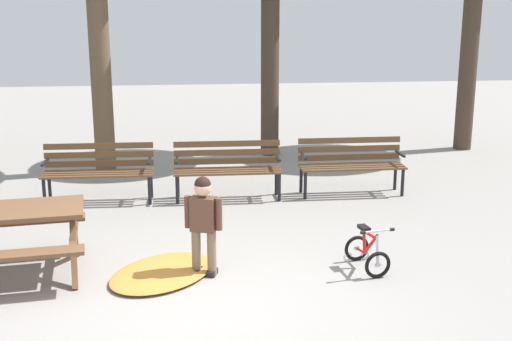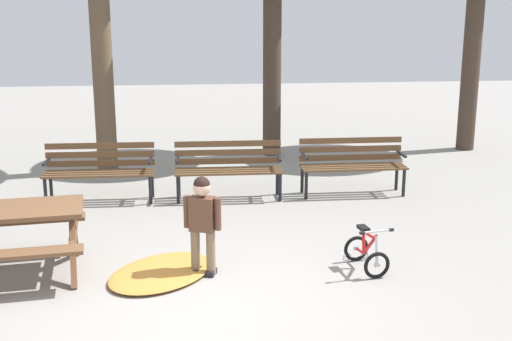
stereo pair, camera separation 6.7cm
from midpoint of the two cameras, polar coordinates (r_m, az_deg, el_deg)
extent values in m
plane|color=gray|center=(6.67, -4.90, -11.43)|extent=(36.00, 36.00, 0.00)
cube|color=brown|center=(8.15, -20.47, -4.09)|extent=(1.82, 0.46, 0.04)
cube|color=brown|center=(7.35, -15.08, -6.40)|extent=(0.13, 0.57, 0.76)
cube|color=brown|center=(7.82, -14.98, -5.13)|extent=(0.13, 0.57, 0.76)
cube|color=brown|center=(7.56, -15.06, -5.30)|extent=(0.22, 1.10, 0.04)
cube|color=brown|center=(10.22, -12.90, 0.01)|extent=(1.60, 0.11, 0.03)
cube|color=brown|center=(10.10, -12.99, -0.15)|extent=(1.60, 0.11, 0.03)
cube|color=brown|center=(9.99, -13.09, -0.33)|extent=(1.60, 0.11, 0.03)
cube|color=brown|center=(9.87, -13.19, -0.50)|extent=(1.60, 0.11, 0.03)
cube|color=brown|center=(10.23, -12.90, 0.61)|extent=(1.60, 0.08, 0.09)
cube|color=brown|center=(10.20, -12.94, 1.34)|extent=(1.60, 0.08, 0.09)
cube|color=brown|center=(10.17, -12.98, 2.07)|extent=(1.60, 0.08, 0.09)
cylinder|color=black|center=(9.86, -8.79, -1.63)|extent=(0.05, 0.05, 0.44)
cylinder|color=black|center=(10.21, -8.65, -1.08)|extent=(0.05, 0.05, 0.44)
cube|color=black|center=(9.93, -8.80, 0.88)|extent=(0.05, 0.40, 0.03)
cylinder|color=black|center=(10.09, -17.32, -1.75)|extent=(0.05, 0.05, 0.44)
cylinder|color=black|center=(10.43, -16.89, -1.21)|extent=(0.05, 0.05, 0.44)
cube|color=black|center=(10.16, -17.26, 0.69)|extent=(0.05, 0.40, 0.03)
cube|color=brown|center=(10.10, -2.19, 0.21)|extent=(1.60, 0.10, 0.03)
cube|color=brown|center=(9.99, -2.16, 0.05)|extent=(1.60, 0.10, 0.03)
cube|color=brown|center=(9.87, -2.12, -0.12)|extent=(1.60, 0.10, 0.03)
cube|color=brown|center=(9.76, -2.09, -0.30)|extent=(1.60, 0.10, 0.03)
cube|color=brown|center=(10.12, -2.20, 0.81)|extent=(1.60, 0.07, 0.09)
cube|color=brown|center=(10.09, -2.21, 1.55)|extent=(1.60, 0.07, 0.09)
cube|color=brown|center=(10.06, -2.22, 2.29)|extent=(1.60, 0.07, 0.09)
cylinder|color=black|center=(9.89, 2.26, -1.41)|extent=(0.05, 0.05, 0.44)
cylinder|color=black|center=(10.24, 2.01, -0.87)|extent=(0.05, 0.05, 0.44)
cube|color=black|center=(9.97, 2.16, 1.08)|extent=(0.05, 0.40, 0.03)
cylinder|color=black|center=(9.83, -6.46, -1.60)|extent=(0.05, 0.05, 0.44)
cylinder|color=black|center=(10.17, -6.41, -1.05)|extent=(0.05, 0.05, 0.44)
cube|color=black|center=(9.90, -6.49, 0.91)|extent=(0.05, 0.40, 0.03)
cube|color=brown|center=(10.44, 8.24, 0.53)|extent=(1.60, 0.07, 0.03)
cube|color=brown|center=(10.33, 8.40, 0.38)|extent=(1.60, 0.07, 0.03)
cube|color=brown|center=(10.22, 8.56, 0.22)|extent=(1.60, 0.07, 0.03)
cube|color=brown|center=(10.10, 8.72, 0.05)|extent=(1.60, 0.07, 0.03)
cube|color=brown|center=(10.46, 8.20, 1.12)|extent=(1.60, 0.04, 0.09)
cube|color=brown|center=(10.43, 8.23, 1.83)|extent=(1.60, 0.04, 0.09)
cube|color=brown|center=(10.40, 8.25, 2.55)|extent=(1.60, 0.04, 0.09)
cylinder|color=black|center=(10.39, 12.66, -0.99)|extent=(0.05, 0.05, 0.44)
cylinder|color=black|center=(10.72, 12.06, -0.49)|extent=(0.05, 0.05, 0.44)
cube|color=black|center=(10.46, 12.47, 1.38)|extent=(0.04, 0.40, 0.03)
cylinder|color=black|center=(10.02, 4.49, -1.25)|extent=(0.05, 0.05, 0.44)
cylinder|color=black|center=(10.36, 4.14, -0.72)|extent=(0.05, 0.05, 0.44)
cube|color=black|center=(10.09, 4.35, 1.21)|extent=(0.04, 0.40, 0.03)
cylinder|color=#7F664C|center=(7.27, -3.60, -7.04)|extent=(0.10, 0.10, 0.50)
cube|color=black|center=(7.35, -3.58, -8.66)|extent=(0.14, 0.18, 0.06)
cylinder|color=#7F664C|center=(7.32, -4.92, -6.91)|extent=(0.10, 0.10, 0.50)
cube|color=black|center=(7.40, -4.88, -8.51)|extent=(0.14, 0.18, 0.06)
cube|color=brown|center=(7.15, -4.33, -3.70)|extent=(0.30, 0.24, 0.37)
sphere|color=#E0B28E|center=(7.06, -4.37, -1.43)|extent=(0.19, 0.19, 0.19)
sphere|color=black|center=(7.05, -4.38, -1.21)|extent=(0.18, 0.18, 0.18)
cylinder|color=brown|center=(7.09, -3.00, -3.72)|extent=(0.07, 0.07, 0.35)
cylinder|color=brown|center=(7.20, -5.63, -3.50)|extent=(0.07, 0.07, 0.35)
torus|color=black|center=(7.32, 10.52, -7.95)|extent=(0.30, 0.09, 0.30)
cylinder|color=silver|center=(7.32, 10.52, -7.95)|extent=(0.06, 0.05, 0.04)
torus|color=black|center=(7.76, 8.78, -6.59)|extent=(0.30, 0.09, 0.30)
cylinder|color=silver|center=(7.76, 8.78, -6.59)|extent=(0.06, 0.05, 0.04)
torus|color=white|center=(7.83, 9.49, -7.15)|extent=(0.11, 0.04, 0.11)
torus|color=white|center=(7.75, 8.01, -7.35)|extent=(0.11, 0.04, 0.11)
cylinder|color=red|center=(7.41, 9.95, -6.24)|extent=(0.09, 0.31, 0.32)
cylinder|color=red|center=(7.55, 9.41, -5.98)|extent=(0.05, 0.08, 0.27)
cylinder|color=red|center=(7.67, 9.10, -6.77)|extent=(0.06, 0.20, 0.05)
cylinder|color=silver|center=(7.28, 10.50, -6.73)|extent=(0.04, 0.08, 0.32)
cylinder|color=red|center=(7.39, 9.91, -5.46)|extent=(0.09, 0.32, 0.05)
cube|color=black|center=(7.52, 9.39, -4.86)|extent=(0.12, 0.18, 0.04)
cylinder|color=silver|center=(7.23, 10.51, -5.12)|extent=(0.34, 0.09, 0.02)
cylinder|color=black|center=(7.30, 11.70, -4.97)|extent=(0.06, 0.04, 0.04)
cylinder|color=black|center=(7.15, 9.29, -5.27)|extent=(0.06, 0.04, 0.04)
ellipsoid|color=#C68438|center=(7.40, -7.81, -8.56)|extent=(1.55, 1.59, 0.07)
cylinder|color=brown|center=(11.74, -12.78, 8.50)|extent=(0.35, 0.35, 3.57)
cylinder|color=#423328|center=(12.75, 1.53, 8.57)|extent=(0.35, 0.35, 3.26)
cylinder|color=#423328|center=(13.87, 17.98, 8.64)|extent=(0.35, 0.35, 3.40)
camera|label=1|loc=(0.03, -89.77, 0.06)|focal=46.96mm
camera|label=2|loc=(0.03, 90.23, -0.06)|focal=46.96mm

